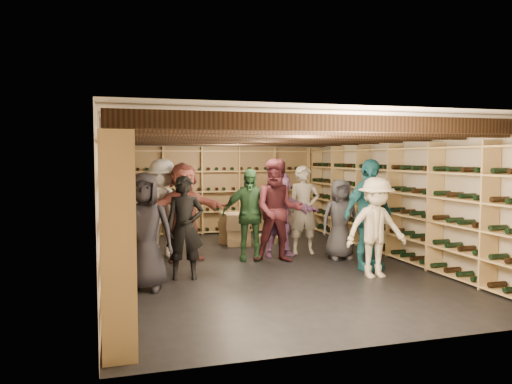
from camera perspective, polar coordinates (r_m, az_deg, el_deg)
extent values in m
plane|color=black|center=(8.97, 1.11, -8.24)|extent=(8.00, 8.00, 0.00)
cube|color=#B8A88F|center=(12.65, -4.32, 0.82)|extent=(5.50, 0.02, 2.40)
cube|color=#B8A88F|center=(5.14, 14.65, -3.97)|extent=(5.50, 0.02, 2.40)
cube|color=#B8A88F|center=(8.39, -17.11, -0.97)|extent=(0.02, 8.00, 2.40)
cube|color=#B8A88F|center=(9.96, 16.39, -0.19)|extent=(0.02, 8.00, 2.40)
cube|color=beige|center=(8.78, 1.13, 7.26)|extent=(5.50, 8.00, 0.01)
cube|color=black|center=(5.54, 12.16, 7.64)|extent=(5.40, 0.12, 0.18)
cube|color=black|center=(6.32, 8.34, 7.22)|extent=(5.40, 0.12, 0.18)
cube|color=black|center=(7.12, 5.39, 6.88)|extent=(5.40, 0.12, 0.18)
cube|color=black|center=(7.94, 3.03, 6.59)|extent=(5.40, 0.12, 0.18)
cube|color=black|center=(8.77, 1.13, 6.35)|extent=(5.40, 0.12, 0.18)
cube|color=black|center=(9.61, -0.45, 6.14)|extent=(5.40, 0.12, 0.18)
cube|color=black|center=(10.45, -1.76, 5.97)|extent=(5.40, 0.12, 0.18)
cube|color=black|center=(11.30, -2.89, 5.82)|extent=(5.40, 0.12, 0.18)
cube|color=black|center=(12.15, -3.85, 5.69)|extent=(5.40, 0.12, 0.18)
cube|color=tan|center=(8.40, -15.86, -1.79)|extent=(0.32, 7.50, 2.15)
cube|color=tan|center=(9.88, 15.49, -0.94)|extent=(0.32, 7.50, 2.15)
cube|color=tan|center=(12.50, -4.15, 0.20)|extent=(4.70, 0.30, 2.15)
cube|color=#A28955|center=(10.77, -1.99, -5.71)|extent=(0.55, 0.42, 0.17)
cube|color=#A28955|center=(10.74, -1.99, -4.81)|extent=(0.55, 0.42, 0.17)
cube|color=#A28955|center=(10.72, -1.99, -3.92)|extent=(0.55, 0.42, 0.17)
cube|color=#A28955|center=(10.69, -2.00, -3.01)|extent=(0.55, 0.42, 0.17)
cube|color=#A28955|center=(11.06, -2.78, -5.45)|extent=(0.58, 0.48, 0.17)
cube|color=#A28955|center=(11.04, -2.78, -4.58)|extent=(0.58, 0.48, 0.17)
cube|color=#A28955|center=(11.01, -2.78, -3.70)|extent=(0.58, 0.48, 0.17)
cube|color=#A28955|center=(10.99, -2.79, -2.83)|extent=(0.58, 0.48, 0.17)
cube|color=#A28955|center=(11.14, 1.24, -5.38)|extent=(0.59, 0.51, 0.17)
imported|color=black|center=(7.28, -12.67, -4.42)|extent=(0.92, 0.70, 1.69)
imported|color=black|center=(7.85, -8.13, -4.04)|extent=(0.64, 0.46, 1.62)
imported|color=beige|center=(8.10, 13.54, -3.96)|extent=(1.03, 0.60, 1.59)
imported|color=#206872|center=(8.61, 12.73, -2.53)|extent=(1.19, 0.79, 1.87)
imported|color=brown|center=(9.22, -8.20, -2.24)|extent=(1.76, 0.91, 1.81)
imported|color=gray|center=(9.85, 5.51, -2.04)|extent=(0.69, 0.51, 1.73)
imported|color=#41171D|center=(9.03, 2.55, -2.14)|extent=(1.08, 0.95, 1.87)
imported|color=beige|center=(9.60, -10.64, -1.87)|extent=(1.32, 0.93, 1.86)
imported|color=#254B28|center=(9.20, -0.79, -2.58)|extent=(1.07, 0.67, 1.69)
imported|color=#915C94|center=(9.59, 2.69, -2.48)|extent=(1.53, 0.52, 1.64)
imported|color=#343338|center=(9.41, 9.63, -3.09)|extent=(0.77, 0.55, 1.50)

